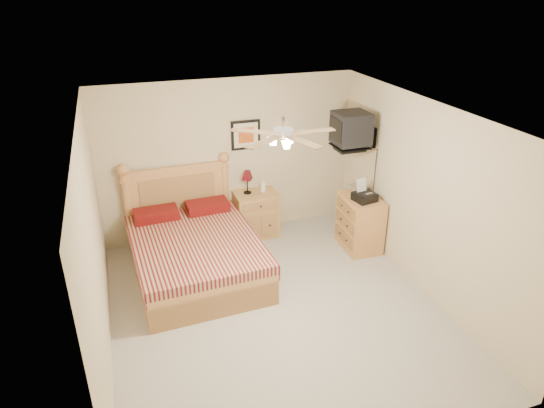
{
  "coord_description": "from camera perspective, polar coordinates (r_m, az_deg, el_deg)",
  "views": [
    {
      "loc": [
        -1.64,
        -4.71,
        3.82
      ],
      "look_at": [
        0.25,
        0.9,
        1.04
      ],
      "focal_mm": 32.0,
      "sensor_mm": 36.0,
      "label": 1
    }
  ],
  "objects": [
    {
      "name": "magazine_lower",
      "position": [
        7.52,
        9.5,
        1.53
      ],
      "size": [
        0.23,
        0.28,
        0.02
      ],
      "primitive_type": "imported",
      "rotation": [
        0.0,
        0.0,
        -0.25
      ],
      "color": "#B6A791",
      "rests_on": "dresser"
    },
    {
      "name": "wall_right",
      "position": [
        6.48,
        17.47,
        0.56
      ],
      "size": [
        0.04,
        4.5,
        2.5
      ],
      "primitive_type": "cube",
      "color": "beige",
      "rests_on": "ground"
    },
    {
      "name": "floor",
      "position": [
        6.28,
        0.47,
        -12.3
      ],
      "size": [
        4.5,
        4.5,
        0.0
      ],
      "primitive_type": "plane",
      "color": "#A39F93",
      "rests_on": "ground"
    },
    {
      "name": "wall_front",
      "position": [
        3.92,
        11.79,
        -16.53
      ],
      "size": [
        4.0,
        0.04,
        2.5
      ],
      "primitive_type": "cube",
      "color": "beige",
      "rests_on": "ground"
    },
    {
      "name": "fax_machine",
      "position": [
        7.18,
        10.89,
        1.53
      ],
      "size": [
        0.35,
        0.36,
        0.32
      ],
      "primitive_type": null,
      "rotation": [
        0.0,
        0.0,
        0.18
      ],
      "color": "black",
      "rests_on": "dresser"
    },
    {
      "name": "table_lamp",
      "position": [
        7.6,
        -2.93,
        2.6
      ],
      "size": [
        0.24,
        0.24,
        0.37
      ],
      "primitive_type": null,
      "rotation": [
        0.0,
        0.0,
        0.24
      ],
      "color": "#520A12",
      "rests_on": "nightstand"
    },
    {
      "name": "ceiling_fan",
      "position": [
        5.01,
        1.31,
        8.22
      ],
      "size": [
        1.14,
        1.14,
        0.28
      ],
      "primitive_type": null,
      "color": "white",
      "rests_on": "ceiling"
    },
    {
      "name": "lotion_bottle",
      "position": [
        7.65,
        -1.07,
        2.22
      ],
      "size": [
        0.12,
        0.12,
        0.23
      ],
      "primitive_type": "imported",
      "rotation": [
        0.0,
        0.0,
        -0.34
      ],
      "color": "white",
      "rests_on": "nightstand"
    },
    {
      "name": "wall_left",
      "position": [
        5.38,
        -20.15,
        -5.1
      ],
      "size": [
        0.04,
        4.5,
        2.5
      ],
      "primitive_type": "cube",
      "color": "beige",
      "rests_on": "ground"
    },
    {
      "name": "wall_back",
      "position": [
        7.6,
        -5.06,
        5.29
      ],
      "size": [
        4.0,
        0.04,
        2.5
      ],
      "primitive_type": "cube",
      "color": "beige",
      "rests_on": "ground"
    },
    {
      "name": "ceiling",
      "position": [
        5.16,
        0.57,
        10.32
      ],
      "size": [
        4.0,
        4.5,
        0.04
      ],
      "primitive_type": "cube",
      "color": "white",
      "rests_on": "ground"
    },
    {
      "name": "nightstand",
      "position": [
        7.81,
        -1.9,
        -1.14
      ],
      "size": [
        0.67,
        0.5,
        0.72
      ],
      "primitive_type": "cube",
      "rotation": [
        0.0,
        0.0,
        0.0
      ],
      "color": "#9E7240",
      "rests_on": "ground"
    },
    {
      "name": "bed",
      "position": [
        6.67,
        -9.16,
        -3.15
      ],
      "size": [
        1.73,
        2.22,
        1.39
      ],
      "primitive_type": null,
      "rotation": [
        0.0,
        0.0,
        0.05
      ],
      "color": "tan",
      "rests_on": "ground"
    },
    {
      "name": "magazine_upper",
      "position": [
        7.54,
        9.56,
        1.79
      ],
      "size": [
        0.31,
        0.34,
        0.02
      ],
      "primitive_type": "imported",
      "rotation": [
        0.0,
        0.0,
        0.5
      ],
      "color": "gray",
      "rests_on": "magazine_lower"
    },
    {
      "name": "framed_picture",
      "position": [
        7.53,
        -3.11,
        8.12
      ],
      "size": [
        0.46,
        0.04,
        0.46
      ],
      "primitive_type": "cube",
      "color": "black",
      "rests_on": "wall_back"
    },
    {
      "name": "wall_tv",
      "position": [
        7.22,
        10.35,
        8.58
      ],
      "size": [
        0.56,
        0.46,
        0.58
      ],
      "primitive_type": null,
      "color": "black",
      "rests_on": "wall_right"
    },
    {
      "name": "dresser",
      "position": [
        7.52,
        10.3,
        -2.18
      ],
      "size": [
        0.52,
        0.73,
        0.84
      ],
      "primitive_type": "cube",
      "rotation": [
        0.0,
        0.0,
        -0.04
      ],
      "color": "#C48D44",
      "rests_on": "ground"
    }
  ]
}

